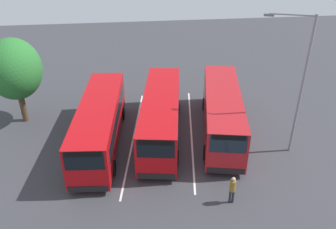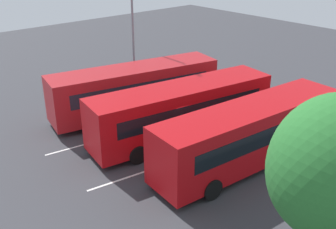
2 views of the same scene
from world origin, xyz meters
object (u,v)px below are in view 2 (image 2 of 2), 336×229
Objects in this scene: bus_far_left at (251,133)px; pedestrian at (227,79)px; street_lamp at (133,18)px; depot_tree at (335,168)px; bus_center_left at (183,110)px; bus_center_right at (136,88)px.

bus_far_left reaches higher than pedestrian.
street_lamp is at bearing -40.98° from pedestrian.
bus_center_left is at bearing 70.99° from depot_tree.
street_lamp reaches higher than bus_far_left.
depot_tree is at bearing 1.37° from street_lamp.
bus_center_left is 1.00× the size of bus_center_right.
bus_center_left is 7.76m from pedestrian.
bus_center_right is 7.21m from pedestrian.
pedestrian is (6.57, 7.14, -0.69)m from bus_far_left.
depot_tree is (-10.58, -13.04, 3.16)m from pedestrian.
street_lamp is at bearing 84.87° from bus_far_left.
bus_center_right is 5.72m from street_lamp.
depot_tree is (-3.52, -14.33, 2.47)m from bus_center_right.
pedestrian is (7.06, -1.29, -0.69)m from bus_center_right.
bus_center_right is at bearing 98.51° from bus_center_left.
pedestrian is 0.19× the size of street_lamp.
depot_tree is at bearing -118.90° from bus_far_left.
bus_far_left is 8.44m from bus_center_right.
street_lamp reaches higher than depot_tree.
bus_center_left is at bearing 102.87° from bus_far_left.
pedestrian is at bearing 61.61° from street_lamp.
bus_far_left is 1.20× the size of street_lamp.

